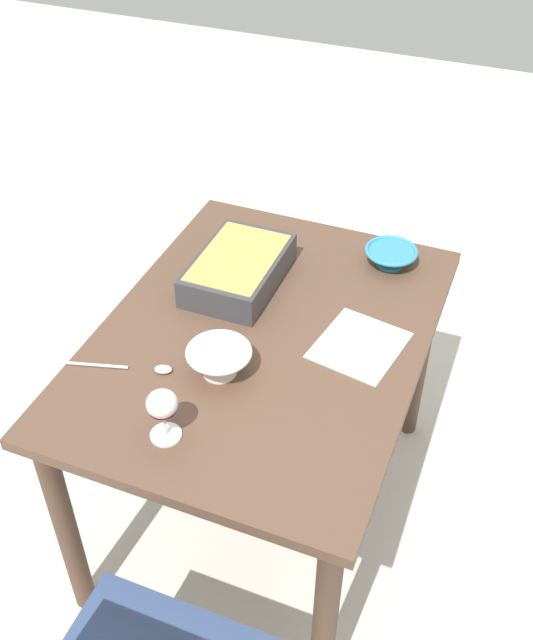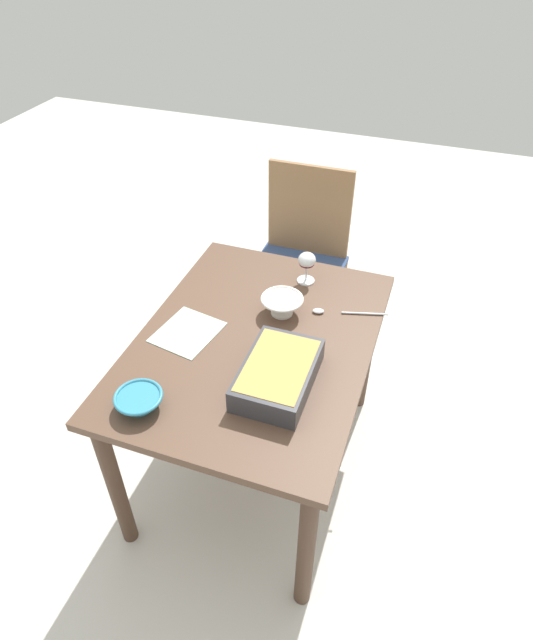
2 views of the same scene
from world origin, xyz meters
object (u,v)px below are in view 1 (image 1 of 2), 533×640
Objects in this scene: wine_glass at (162,407)px; mixing_bowl at (391,256)px; dining_table at (263,363)px; casserole_dish at (238,268)px; serving_spoon at (136,368)px; small_bowl at (219,360)px; napkin at (359,345)px.

mixing_bowl is at bearing 159.94° from wine_glass.
dining_table is 0.28m from casserole_dish.
mixing_bowl is 0.55× the size of serving_spoon.
dining_table is at bearing -28.67° from mixing_bowl.
napkin is at bearing 127.30° from small_bowl.
small_bowl is (0.60, -0.27, 0.01)m from mixing_bowl.
dining_table is at bearing 165.90° from small_bowl.
mixing_bowl is 0.38m from napkin.
casserole_dish is 0.42m from napkin.
dining_table is 3.27× the size of casserole_dish.
wine_glass is at bearing -20.06° from mixing_bowl.
wine_glass is 0.59× the size of napkin.
casserole_dish is 2.21× the size of mixing_bowl.
serving_spoon is 1.23× the size of napkin.
serving_spoon is at bearing -59.31° from napkin.
napkin is (0.13, 0.39, -0.05)m from casserole_dish.
mixing_bowl reaches higher than napkin.
dining_table is 0.27m from napkin.
mixing_bowl is 0.66m from small_bowl.
mixing_bowl reaches higher than dining_table.
wine_glass is 0.24m from small_bowl.
small_bowl is (-0.23, 0.03, -0.05)m from wine_glass.
serving_spoon is 0.57m from napkin.
dining_table is at bearing 169.95° from wine_glass.
casserole_dish is at bearing -172.77° from wine_glass.
casserole_dish is 1.21× the size of serving_spoon.
dining_table is 0.36m from serving_spoon.
small_bowl is 0.21m from serving_spoon.
small_bowl is at bearing -14.10° from dining_table.
casserole_dish is 0.45m from mixing_bowl.
wine_glass reaches higher than casserole_dish.
casserole_dish reaches higher than serving_spoon.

